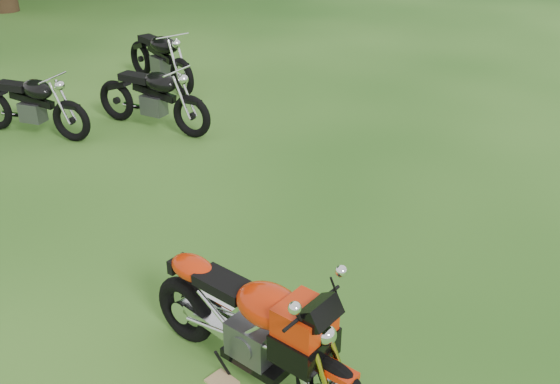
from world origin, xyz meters
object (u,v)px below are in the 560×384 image
Objects in this scene: sport_motorcycle at (251,317)px; vintage_moto_c at (152,95)px; plywood_board at (222,382)px; vintage_moto_b at (30,103)px; vintage_moto_a at (159,56)px.

sport_motorcycle reaches higher than vintage_moto_c.
vintage_moto_b is (-5.65, 1.92, 0.50)m from plywood_board.
vintage_moto_b reaches higher than plywood_board.
sport_motorcycle reaches higher than vintage_moto_a.
vintage_moto_a is (-5.97, 4.69, 0.54)m from plywood_board.
plywood_board is at bearing -26.31° from vintage_moto_a.
plywood_board is 5.98m from vintage_moto_b.
vintage_moto_a reaches higher than vintage_moto_c.
sport_motorcycle is 8.80× the size of plywood_board.
vintage_moto_b is at bearing 161.23° from plywood_board.
plywood_board is (-0.15, -0.20, -0.58)m from sport_motorcycle.
plywood_board is 5.52m from vintage_moto_c.
plywood_board is at bearing -126.87° from sport_motorcycle.
plywood_board is 0.12× the size of vintage_moto_b.
vintage_moto_b is 1.75m from vintage_moto_c.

